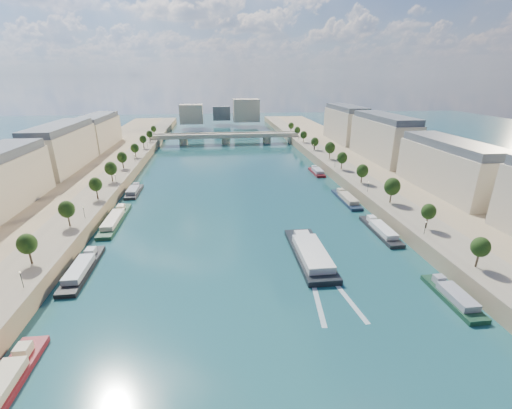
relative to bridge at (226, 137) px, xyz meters
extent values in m
plane|color=#0B3134|center=(0.00, -123.77, -5.08)|extent=(700.00, 700.00, 0.00)
cube|color=#9E8460|center=(-72.00, -123.77, -2.58)|extent=(44.00, 520.00, 5.00)
cube|color=#9E8460|center=(72.00, -123.77, -2.58)|extent=(44.00, 520.00, 5.00)
cube|color=gray|center=(-57.00, -123.77, -0.03)|extent=(14.00, 520.00, 0.10)
cube|color=gray|center=(57.00, -123.77, -0.03)|extent=(14.00, 520.00, 0.10)
cylinder|color=#382B1E|center=(-55.00, -181.77, 1.83)|extent=(0.50, 0.50, 3.82)
ellipsoid|color=black|center=(-55.00, -181.77, 5.42)|extent=(4.80, 4.80, 5.52)
cylinder|color=#382B1E|center=(-55.00, -157.77, 1.83)|extent=(0.50, 0.50, 3.82)
ellipsoid|color=black|center=(-55.00, -157.77, 5.42)|extent=(4.80, 4.80, 5.52)
cylinder|color=#382B1E|center=(-55.00, -133.77, 1.83)|extent=(0.50, 0.50, 3.82)
ellipsoid|color=black|center=(-55.00, -133.77, 5.42)|extent=(4.80, 4.80, 5.52)
cylinder|color=#382B1E|center=(-55.00, -109.77, 1.83)|extent=(0.50, 0.50, 3.82)
ellipsoid|color=black|center=(-55.00, -109.77, 5.42)|extent=(4.80, 4.80, 5.52)
cylinder|color=#382B1E|center=(-55.00, -85.77, 1.83)|extent=(0.50, 0.50, 3.82)
ellipsoid|color=black|center=(-55.00, -85.77, 5.42)|extent=(4.80, 4.80, 5.52)
cylinder|color=#382B1E|center=(-55.00, -61.77, 1.83)|extent=(0.50, 0.50, 3.82)
ellipsoid|color=black|center=(-55.00, -61.77, 5.42)|extent=(4.80, 4.80, 5.52)
cylinder|color=#382B1E|center=(-55.00, -37.77, 1.83)|extent=(0.50, 0.50, 3.82)
ellipsoid|color=black|center=(-55.00, -37.77, 5.42)|extent=(4.80, 4.80, 5.52)
cylinder|color=#382B1E|center=(-55.00, -13.77, 1.83)|extent=(0.50, 0.50, 3.82)
ellipsoid|color=black|center=(-55.00, -13.77, 5.42)|extent=(4.80, 4.80, 5.52)
cylinder|color=#382B1E|center=(-55.00, 10.23, 1.83)|extent=(0.50, 0.50, 3.82)
ellipsoid|color=black|center=(-55.00, 10.23, 5.42)|extent=(4.80, 4.80, 5.52)
cylinder|color=#382B1E|center=(55.00, -197.77, 1.83)|extent=(0.50, 0.50, 3.82)
ellipsoid|color=black|center=(55.00, -197.77, 5.42)|extent=(4.80, 4.80, 5.52)
cylinder|color=#382B1E|center=(55.00, -173.77, 1.83)|extent=(0.50, 0.50, 3.82)
ellipsoid|color=black|center=(55.00, -173.77, 5.42)|extent=(4.80, 4.80, 5.52)
cylinder|color=#382B1E|center=(55.00, -149.77, 1.83)|extent=(0.50, 0.50, 3.82)
ellipsoid|color=black|center=(55.00, -149.77, 5.42)|extent=(4.80, 4.80, 5.52)
cylinder|color=#382B1E|center=(55.00, -125.77, 1.83)|extent=(0.50, 0.50, 3.82)
ellipsoid|color=black|center=(55.00, -125.77, 5.42)|extent=(4.80, 4.80, 5.52)
cylinder|color=#382B1E|center=(55.00, -101.77, 1.83)|extent=(0.50, 0.50, 3.82)
ellipsoid|color=black|center=(55.00, -101.77, 5.42)|extent=(4.80, 4.80, 5.52)
cylinder|color=#382B1E|center=(55.00, -77.77, 1.83)|extent=(0.50, 0.50, 3.82)
ellipsoid|color=black|center=(55.00, -77.77, 5.42)|extent=(4.80, 4.80, 5.52)
cylinder|color=#382B1E|center=(55.00, -53.77, 1.83)|extent=(0.50, 0.50, 3.82)
ellipsoid|color=black|center=(55.00, -53.77, 5.42)|extent=(4.80, 4.80, 5.52)
cylinder|color=#382B1E|center=(55.00, -29.77, 1.83)|extent=(0.50, 0.50, 3.82)
ellipsoid|color=black|center=(55.00, -29.77, 5.42)|extent=(4.80, 4.80, 5.52)
cylinder|color=#382B1E|center=(55.00, -5.77, 1.83)|extent=(0.50, 0.50, 3.82)
ellipsoid|color=black|center=(55.00, -5.77, 5.42)|extent=(4.80, 4.80, 5.52)
cylinder|color=#382B1E|center=(55.00, 18.23, 1.83)|extent=(0.50, 0.50, 3.82)
ellipsoid|color=black|center=(55.00, 18.23, 5.42)|extent=(4.80, 4.80, 5.52)
cylinder|color=black|center=(-52.50, -193.77, 1.92)|extent=(0.14, 0.14, 4.00)
sphere|color=#FFE5B2|center=(-52.50, -193.77, 4.02)|extent=(0.36, 0.36, 0.36)
cylinder|color=black|center=(-52.50, -153.77, 1.92)|extent=(0.14, 0.14, 4.00)
sphere|color=#FFE5B2|center=(-52.50, -153.77, 4.02)|extent=(0.36, 0.36, 0.36)
cylinder|color=black|center=(-52.50, -113.77, 1.92)|extent=(0.14, 0.14, 4.00)
sphere|color=#FFE5B2|center=(-52.50, -113.77, 4.02)|extent=(0.36, 0.36, 0.36)
cylinder|color=black|center=(-52.50, -73.77, 1.92)|extent=(0.14, 0.14, 4.00)
sphere|color=#FFE5B2|center=(-52.50, -73.77, 4.02)|extent=(0.36, 0.36, 0.36)
cylinder|color=black|center=(-52.50, -33.77, 1.92)|extent=(0.14, 0.14, 4.00)
sphere|color=#FFE5B2|center=(-52.50, -33.77, 4.02)|extent=(0.36, 0.36, 0.36)
cylinder|color=black|center=(52.50, -178.77, 1.92)|extent=(0.14, 0.14, 4.00)
sphere|color=#FFE5B2|center=(52.50, -178.77, 4.02)|extent=(0.36, 0.36, 0.36)
cylinder|color=black|center=(52.50, -138.77, 1.92)|extent=(0.14, 0.14, 4.00)
sphere|color=#FFE5B2|center=(52.50, -138.77, 4.02)|extent=(0.36, 0.36, 0.36)
cylinder|color=black|center=(52.50, -98.77, 1.92)|extent=(0.14, 0.14, 4.00)
sphere|color=#FFE5B2|center=(52.50, -98.77, 4.02)|extent=(0.36, 0.36, 0.36)
cylinder|color=black|center=(52.50, -58.77, 1.92)|extent=(0.14, 0.14, 4.00)
sphere|color=#FFE5B2|center=(52.50, -58.77, 4.02)|extent=(0.36, 0.36, 0.36)
cylinder|color=black|center=(52.50, -18.77, 1.92)|extent=(0.14, 0.14, 4.00)
sphere|color=#FFE5B2|center=(52.50, -18.77, 4.02)|extent=(0.36, 0.36, 0.36)
cube|color=beige|center=(-85.00, -82.77, 9.92)|extent=(16.00, 52.00, 20.00)
cube|color=#474C54|center=(-85.00, -82.77, 21.52)|extent=(14.72, 50.44, 3.20)
cube|color=beige|center=(-85.00, -24.77, 9.92)|extent=(16.00, 52.00, 20.00)
cube|color=#474C54|center=(-85.00, -24.77, 21.52)|extent=(14.72, 50.44, 3.20)
cube|color=beige|center=(85.00, -140.77, 9.92)|extent=(16.00, 52.00, 20.00)
cube|color=#474C54|center=(85.00, -140.77, 21.52)|extent=(14.72, 50.44, 3.20)
cube|color=beige|center=(85.00, -82.77, 9.92)|extent=(16.00, 52.00, 20.00)
cube|color=#474C54|center=(85.00, -82.77, 21.52)|extent=(14.72, 50.44, 3.20)
cube|color=beige|center=(85.00, -24.77, 9.92)|extent=(16.00, 52.00, 20.00)
cube|color=#474C54|center=(85.00, -24.77, 21.52)|extent=(14.72, 50.44, 3.20)
cube|color=beige|center=(-30.00, 86.23, 8.92)|extent=(22.00, 18.00, 18.00)
cube|color=beige|center=(25.00, 96.23, 10.92)|extent=(26.00, 20.00, 22.00)
cube|color=#474C54|center=(0.00, 111.23, 6.92)|extent=(18.00, 16.00, 14.00)
cube|color=#C1B79E|center=(0.00, 0.00, 1.12)|extent=(112.00, 11.00, 2.20)
cube|color=#C1B79E|center=(0.00, -5.00, 2.62)|extent=(112.00, 0.80, 0.90)
cube|color=#C1B79E|center=(0.00, 5.00, 2.62)|extent=(112.00, 0.80, 0.90)
cylinder|color=#C1B79E|center=(-32.00, 0.00, -2.58)|extent=(6.40, 6.40, 5.00)
cylinder|color=#C1B79E|center=(0.00, 0.00, -2.58)|extent=(6.40, 6.40, 5.00)
cylinder|color=#C1B79E|center=(32.00, 0.00, -2.58)|extent=(6.40, 6.40, 5.00)
cube|color=#C1B79E|center=(-52.00, 0.00, -2.58)|extent=(6.00, 12.00, 5.00)
cube|color=#C1B79E|center=(52.00, 0.00, -2.58)|extent=(6.00, 12.00, 5.00)
cube|color=black|center=(17.55, -178.99, -4.58)|extent=(9.11, 31.09, 2.22)
cube|color=silver|center=(17.55, -181.47, -2.47)|extent=(7.43, 20.22, 1.99)
cube|color=silver|center=(17.55, -169.68, -2.57)|extent=(4.46, 3.76, 1.80)
cube|color=silver|center=(14.35, -195.99, -5.06)|extent=(4.56, 25.94, 0.04)
cube|color=silver|center=(20.75, -195.99, -5.06)|extent=(4.16, 25.97, 0.04)
cube|color=maroon|center=(-45.50, -216.91, -4.78)|extent=(5.00, 22.65, 1.80)
cube|color=beige|center=(-45.50, -210.11, -2.98)|extent=(2.50, 2.72, 1.80)
cube|color=black|center=(-45.50, -179.43, -4.78)|extent=(5.00, 24.63, 1.80)
cube|color=silver|center=(-45.50, -181.40, -3.08)|extent=(4.10, 13.55, 1.60)
cube|color=silver|center=(-45.50, -172.04, -2.98)|extent=(2.50, 2.96, 1.80)
cube|color=#1A412A|center=(-45.50, -145.82, -4.78)|extent=(5.00, 30.76, 1.80)
cube|color=#F6E4C4|center=(-45.50, -148.28, -3.08)|extent=(4.10, 16.92, 1.60)
cube|color=#F6E4C4|center=(-45.50, -136.59, -2.98)|extent=(2.50, 3.69, 1.80)
cube|color=#29292C|center=(-45.50, -113.50, -4.78)|extent=(5.00, 19.25, 1.80)
cube|color=gray|center=(-45.50, -115.04, -3.08)|extent=(4.10, 10.59, 1.60)
cube|color=gray|center=(-45.50, -107.73, -2.98)|extent=(2.50, 2.31, 1.80)
cube|color=#183C27|center=(45.50, -203.11, -4.78)|extent=(5.00, 18.27, 1.80)
cube|color=#95949C|center=(45.50, -204.57, -3.08)|extent=(4.10, 10.05, 1.60)
cube|color=#95949C|center=(45.50, -197.62, -2.98)|extent=(2.50, 2.19, 1.80)
cube|color=black|center=(45.50, -165.94, -4.78)|extent=(5.00, 23.75, 1.80)
cube|color=white|center=(45.50, -167.84, -3.08)|extent=(4.10, 13.06, 1.60)
cube|color=white|center=(45.50, -158.81, -2.98)|extent=(2.50, 2.85, 1.80)
cube|color=#1B283C|center=(45.50, -134.78, -4.78)|extent=(5.00, 24.17, 1.80)
cube|color=#C4B293|center=(45.50, -136.71, -3.08)|extent=(4.10, 13.29, 1.60)
cube|color=#C4B293|center=(45.50, -127.53, -2.98)|extent=(2.50, 2.90, 1.80)
cube|color=maroon|center=(45.50, -91.32, -4.78)|extent=(5.00, 17.36, 1.80)
cube|color=#ADB0BA|center=(45.50, -92.71, -3.08)|extent=(4.10, 9.55, 1.60)
cube|color=#ADB0BA|center=(45.50, -86.11, -2.98)|extent=(2.50, 2.08, 1.80)
camera|label=1|loc=(-8.66, -264.58, 44.58)|focal=24.00mm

